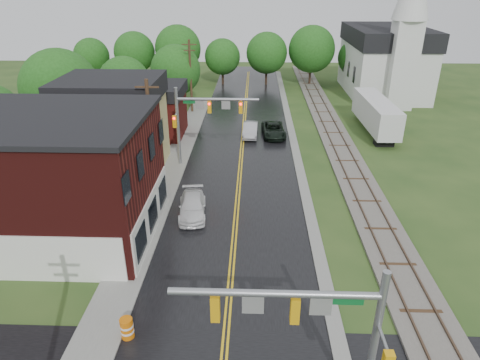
# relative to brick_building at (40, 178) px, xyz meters

# --- Properties ---
(main_road) EXTENTS (10.00, 90.00, 0.02)m
(main_road) POSITION_rel_brick_building_xyz_m (12.48, 15.00, -4.15)
(main_road) COLOR black
(main_road) RESTS_ON ground
(curb_right) EXTENTS (0.80, 70.00, 0.12)m
(curb_right) POSITION_rel_brick_building_xyz_m (17.88, 20.00, -4.15)
(curb_right) COLOR gray
(curb_right) RESTS_ON ground
(sidewalk_left) EXTENTS (2.40, 50.00, 0.12)m
(sidewalk_left) POSITION_rel_brick_building_xyz_m (6.28, 10.00, -4.15)
(sidewalk_left) COLOR gray
(sidewalk_left) RESTS_ON ground
(brick_building) EXTENTS (14.30, 10.30, 8.30)m
(brick_building) POSITION_rel_brick_building_xyz_m (0.00, 0.00, 0.00)
(brick_building) COLOR #44100E
(brick_building) RESTS_ON ground
(yellow_house) EXTENTS (8.00, 7.00, 6.40)m
(yellow_house) POSITION_rel_brick_building_xyz_m (1.48, 11.00, -0.95)
(yellow_house) COLOR tan
(yellow_house) RESTS_ON ground
(darkred_building) EXTENTS (7.00, 6.00, 4.40)m
(darkred_building) POSITION_rel_brick_building_xyz_m (2.48, 20.00, -1.95)
(darkred_building) COLOR #3F0F0C
(darkred_building) RESTS_ON ground
(church) EXTENTS (10.40, 18.40, 20.00)m
(church) POSITION_rel_brick_building_xyz_m (32.48, 38.74, 1.68)
(church) COLOR silver
(church) RESTS_ON ground
(railroad) EXTENTS (3.20, 80.00, 0.30)m
(railroad) POSITION_rel_brick_building_xyz_m (22.48, 20.00, -4.05)
(railroad) COLOR #59544C
(railroad) RESTS_ON ground
(traffic_signal_near) EXTENTS (7.34, 0.30, 7.20)m
(traffic_signal_near) POSITION_rel_brick_building_xyz_m (15.96, -13.00, 0.82)
(traffic_signal_near) COLOR gray
(traffic_signal_near) RESTS_ON ground
(traffic_signal_far) EXTENTS (7.34, 0.43, 7.20)m
(traffic_signal_far) POSITION_rel_brick_building_xyz_m (9.01, 12.00, 0.82)
(traffic_signal_far) COLOR gray
(traffic_signal_far) RESTS_ON ground
(utility_pole_b) EXTENTS (1.80, 0.28, 9.00)m
(utility_pole_b) POSITION_rel_brick_building_xyz_m (5.68, 7.00, 0.57)
(utility_pole_b) COLOR #382616
(utility_pole_b) RESTS_ON ground
(utility_pole_c) EXTENTS (1.80, 0.28, 9.00)m
(utility_pole_c) POSITION_rel_brick_building_xyz_m (5.68, 29.00, 0.57)
(utility_pole_c) COLOR #382616
(utility_pole_c) RESTS_ON ground
(tree_left_b) EXTENTS (7.60, 7.60, 9.69)m
(tree_left_b) POSITION_rel_brick_building_xyz_m (-5.36, 16.90, 1.57)
(tree_left_b) COLOR black
(tree_left_b) RESTS_ON ground
(tree_left_c) EXTENTS (6.00, 6.00, 7.65)m
(tree_left_c) POSITION_rel_brick_building_xyz_m (-1.36, 24.90, 0.36)
(tree_left_c) COLOR black
(tree_left_c) RESTS_ON ground
(tree_left_e) EXTENTS (6.40, 6.40, 8.16)m
(tree_left_e) POSITION_rel_brick_building_xyz_m (3.64, 30.90, 0.66)
(tree_left_e) COLOR black
(tree_left_e) RESTS_ON ground
(suv_dark) EXTENTS (2.69, 5.26, 1.42)m
(suv_dark) POSITION_rel_brick_building_xyz_m (15.82, 20.11, -3.44)
(suv_dark) COLOR black
(suv_dark) RESTS_ON ground
(sedan_silver) EXTENTS (1.70, 4.47, 1.46)m
(sedan_silver) POSITION_rel_brick_building_xyz_m (13.28, 20.05, -3.42)
(sedan_silver) COLOR #ABAAAF
(sedan_silver) RESTS_ON ground
(pickup_white) EXTENTS (2.38, 4.82, 1.35)m
(pickup_white) POSITION_rel_brick_building_xyz_m (9.28, 2.81, -3.48)
(pickup_white) COLOR white
(pickup_white) RESTS_ON ground
(semi_trailer) EXTENTS (2.75, 11.52, 3.67)m
(semi_trailer) POSITION_rel_brick_building_xyz_m (27.13, 21.93, -1.96)
(semi_trailer) COLOR black
(semi_trailer) RESTS_ON ground
(construction_barrel) EXTENTS (0.76, 0.76, 1.11)m
(construction_barrel) POSITION_rel_brick_building_xyz_m (7.75, -9.08, -3.60)
(construction_barrel) COLOR #CF6409
(construction_barrel) RESTS_ON ground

